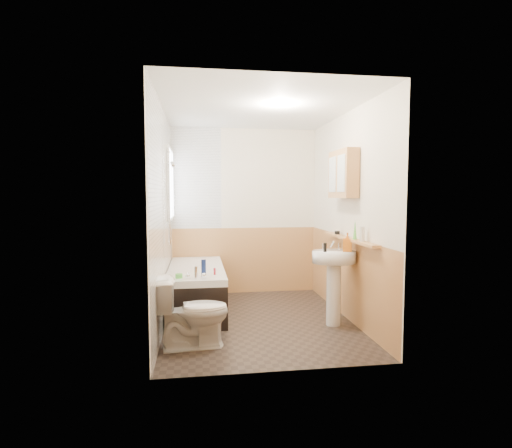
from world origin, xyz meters
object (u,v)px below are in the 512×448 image
object	(u,v)px
sink	(334,272)
medicine_cabinet	(343,174)
toilet	(193,312)
bathtub	(196,288)
pine_shelf	(349,239)

from	to	relation	value
sink	medicine_cabinet	world-z (taller)	medicine_cabinet
toilet	sink	distance (m)	1.68
bathtub	sink	world-z (taller)	sink
bathtub	medicine_cabinet	bearing A→B (deg)	-18.76
bathtub	medicine_cabinet	xyz separation A→B (m)	(1.74, -0.59, 1.45)
sink	bathtub	bearing A→B (deg)	155.58
pine_shelf	medicine_cabinet	world-z (taller)	medicine_cabinet
bathtub	sink	bearing A→B (deg)	-27.44
bathtub	pine_shelf	size ratio (longest dim) A/B	1.14
bathtub	toilet	distance (m)	1.26
bathtub	toilet	bearing A→B (deg)	-91.37
pine_shelf	medicine_cabinet	distance (m)	0.77
bathtub	sink	distance (m)	1.80
toilet	medicine_cabinet	world-z (taller)	medicine_cabinet
toilet	medicine_cabinet	size ratio (longest dim) A/B	1.14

